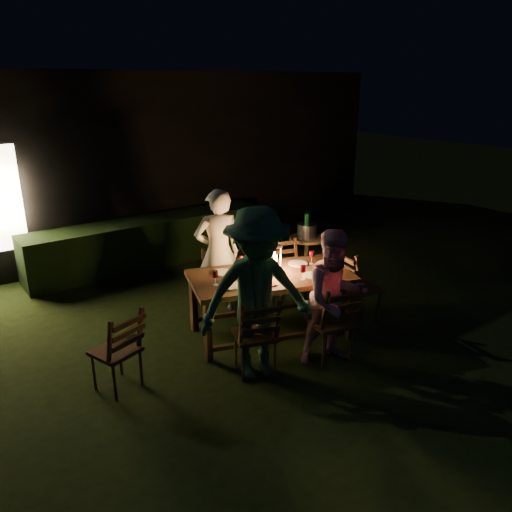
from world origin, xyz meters
TOP-DOWN VIEW (x-y plane):
  - garden_envelope at (-0.01, 6.15)m, footprint 40.00×40.00m
  - dining_table at (-0.39, 0.46)m, footprint 2.15×1.52m
  - chair_near_left at (-1.06, -0.14)m, footprint 0.56×0.58m
  - chair_near_right at (-0.20, -0.41)m, footprint 0.53×0.56m
  - chair_far_left at (-0.59, 1.33)m, footprint 0.54×0.55m
  - chair_far_right at (0.36, 1.03)m, footprint 0.52×0.54m
  - chair_end at (0.78, 0.08)m, footprint 0.57×0.55m
  - chair_spare at (-2.38, 0.45)m, footprint 0.54×0.56m
  - person_house_side at (-0.57, 1.38)m, footprint 0.73×0.59m
  - person_opp_right at (-0.21, -0.46)m, footprint 0.90×0.79m
  - person_opp_left at (-1.07, -0.18)m, footprint 1.37×1.03m
  - lantern at (-0.33, 0.49)m, footprint 0.16×0.16m
  - plate_far_left at (-0.85, 0.84)m, footprint 0.25×0.25m
  - plate_near_left at (-0.98, 0.42)m, footprint 0.25×0.25m
  - plate_far_right at (0.10, 0.53)m, footprint 0.25×0.25m
  - plate_near_right at (-0.03, 0.11)m, footprint 0.25×0.25m
  - wineglass_a at (-0.59, 0.82)m, footprint 0.06×0.06m
  - wineglass_b at (-1.11, 0.57)m, footprint 0.06×0.06m
  - wineglass_c at (-0.19, 0.10)m, footprint 0.06×0.06m
  - wineglass_d at (0.25, 0.44)m, footprint 0.06×0.06m
  - wineglass_e at (-0.58, 0.21)m, footprint 0.06×0.06m
  - bottle_table at (-0.63, 0.54)m, footprint 0.07×0.07m
  - napkin_left at (-0.63, 0.20)m, footprint 0.18×0.14m
  - napkin_right at (0.04, 0.01)m, footprint 0.18×0.14m
  - phone at (-1.07, 0.36)m, footprint 0.14×0.07m
  - side_table at (1.14, 1.53)m, footprint 0.54×0.54m
  - ice_bucket at (1.14, 1.53)m, footprint 0.30×0.30m
  - bottle_bucket_a at (1.09, 1.49)m, footprint 0.07×0.07m
  - bottle_bucket_b at (1.19, 1.57)m, footprint 0.07×0.07m

SIDE VIEW (x-z plane):
  - chair_far_left at x=-0.59m, z-range -0.18..0.74m
  - chair_spare at x=-2.38m, z-range -0.19..0.76m
  - chair_far_right at x=0.36m, z-range -0.19..0.76m
  - chair_near_left at x=-1.06m, z-range -0.19..0.78m
  - chair_near_right at x=-0.20m, z-range -0.20..0.80m
  - chair_end at x=0.78m, z-range -0.21..0.84m
  - side_table at x=1.14m, z-range 0.28..1.01m
  - dining_table at x=-0.39m, z-range 0.33..1.14m
  - person_opp_right at x=-0.21m, z-range 0.00..1.56m
  - phone at x=-1.07m, z-range 0.81..0.82m
  - napkin_left at x=-0.63m, z-range 0.81..0.82m
  - napkin_right at x=0.04m, z-range 0.81..0.82m
  - plate_far_left at x=-0.85m, z-range 0.81..0.83m
  - plate_near_left at x=-0.98m, z-range 0.81..0.83m
  - plate_far_right at x=0.10m, z-range 0.81..0.83m
  - plate_near_right at x=-0.03m, z-range 0.81..0.83m
  - ice_bucket at x=1.14m, z-range 0.73..0.95m
  - person_house_side at x=-0.57m, z-range 0.00..1.73m
  - bottle_bucket_a at x=1.09m, z-range 0.73..1.05m
  - bottle_bucket_b at x=1.19m, z-range 0.73..1.05m
  - wineglass_a at x=-0.59m, z-range 0.81..0.99m
  - wineglass_b at x=-1.11m, z-range 0.81..0.99m
  - wineglass_c at x=-0.19m, z-range 0.81..0.99m
  - wineglass_d at x=0.25m, z-range 0.81..0.99m
  - wineglass_e at x=-0.58m, z-range 0.81..0.99m
  - person_opp_left at x=-1.07m, z-range 0.00..1.88m
  - bottle_table at x=-0.63m, z-range 0.81..1.09m
  - lantern at x=-0.33m, z-range 0.79..1.14m
  - garden_envelope at x=-0.01m, z-range -0.02..3.18m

